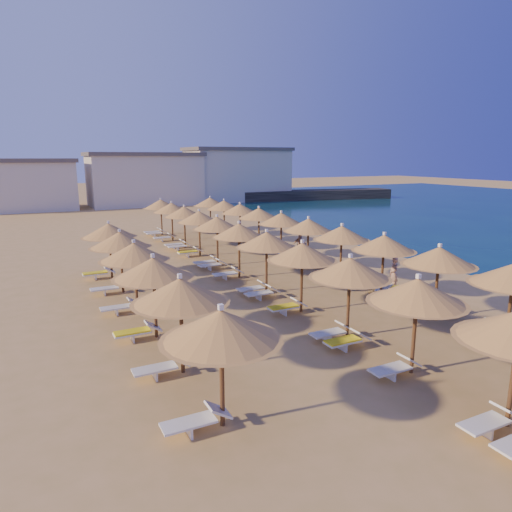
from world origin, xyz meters
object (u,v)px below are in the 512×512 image
parasol_row_east (324,230)px  jetty (301,195)px  beachgoer_c (300,245)px  parasol_row_west (252,236)px  beachgoer_a (394,274)px

parasol_row_east → jetty: bearing=59.3°
parasol_row_east → beachgoer_c: 5.22m
parasol_row_east → parasol_row_west: 4.56m
parasol_row_east → parasol_row_west: size_ratio=1.00×
beachgoer_c → parasol_row_east: bearing=-60.3°
jetty → beachgoer_c: bearing=-111.7°
beachgoer_a → parasol_row_west: bearing=-106.3°
beachgoer_c → parasol_row_west: bearing=-95.8°
jetty → beachgoer_a: 50.36m
jetty → beachgoer_c: (-22.86, -36.10, 0.06)m
parasol_row_east → parasol_row_west: same height
jetty → parasol_row_east: bearing=-110.0°
parasol_row_west → beachgoer_c: (5.91, 4.70, -1.83)m
jetty → beachgoer_a: (-22.74, -44.93, 0.11)m
beachgoer_c → beachgoer_a: bearing=-43.5°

